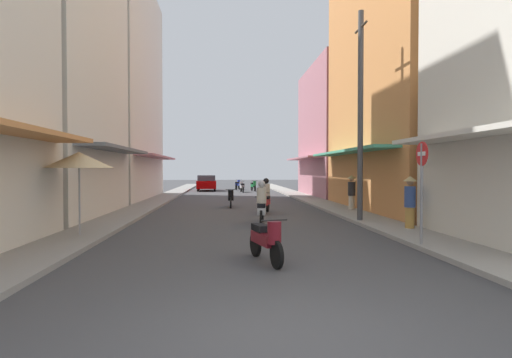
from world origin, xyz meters
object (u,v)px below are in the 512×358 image
motorbike_red (265,198)px  pedestrian_midway (352,191)px  motorbike_maroon (266,239)px  pedestrian_far (410,201)px  street_sign_no_entry (422,180)px  motorbike_silver (242,186)px  motorbike_black (231,198)px  motorbike_white (262,205)px  motorbike_blue (238,184)px  vendor_umbrella (79,160)px  parked_car (207,183)px  utility_pole (360,115)px  motorbike_green (253,186)px

motorbike_red → pedestrian_midway: pedestrian_midway is taller
motorbike_maroon → pedestrian_far: (4.94, 3.96, 0.49)m
pedestrian_far → street_sign_no_entry: (-0.98, -2.75, 0.73)m
motorbike_silver → motorbike_black: (-1.19, -14.35, 0.00)m
motorbike_white → motorbike_silver: 21.15m
motorbike_blue → motorbike_black: size_ratio=0.98×
motorbike_blue → vendor_umbrella: vendor_umbrella is taller
vendor_umbrella → street_sign_no_entry: size_ratio=0.93×
motorbike_white → pedestrian_midway: 6.17m
parked_car → motorbike_red: bearing=-80.2°
motorbike_red → parked_car: size_ratio=0.43×
motorbike_white → vendor_umbrella: 6.25m
motorbike_red → pedestrian_far: bearing=-56.0°
motorbike_white → motorbike_black: (-1.00, 6.80, -0.20)m
motorbike_maroon → utility_pole: utility_pole is taller
pedestrian_midway → pedestrian_far: pedestrian_far is taller
parked_car → utility_pole: (6.61, -23.94, 3.19)m
motorbike_black → parked_car: (-2.00, 17.16, 0.24)m
motorbike_blue → vendor_umbrella: 29.28m
motorbike_white → pedestrian_midway: bearing=42.0°
motorbike_green → parked_car: 4.42m
parked_car → pedestrian_far: pedestrian_far is taller
motorbike_green → pedestrian_far: pedestrian_far is taller
motorbike_black → motorbike_maroon: bearing=-87.6°
motorbike_white → motorbike_blue: motorbike_white is taller
motorbike_maroon → motorbike_red: bearing=84.4°
utility_pole → street_sign_no_entry: utility_pole is taller
motorbike_green → motorbike_red: motorbike_red is taller
motorbike_blue → utility_pole: size_ratio=0.23×
motorbike_maroon → parked_car: size_ratio=0.43×
motorbike_red → motorbike_blue: bearing=91.4°
motorbike_blue → pedestrian_midway: (4.60, -21.88, 0.46)m
motorbike_silver → motorbike_red: 17.40m
pedestrian_far → vendor_umbrella: (-9.90, -0.57, 1.24)m
motorbike_silver → pedestrian_midway: (4.40, -17.02, 0.46)m
motorbike_red → vendor_umbrella: 8.90m
motorbike_red → motorbike_black: (-1.51, 3.05, -0.20)m
utility_pole → vendor_umbrella: bearing=-163.1°
pedestrian_midway → parked_car: bearing=110.9°
pedestrian_midway → motorbike_silver: bearing=104.5°
motorbike_blue → street_sign_no_entry: street_sign_no_entry is taller
parked_car → utility_pole: size_ratio=0.54×
pedestrian_midway → motorbike_maroon: bearing=-116.2°
pedestrian_midway → utility_pole: utility_pole is taller
motorbike_black → street_sign_no_entry: (4.51, -11.70, 1.21)m
street_sign_no_entry → motorbike_black: bearing=111.1°
motorbike_white → motorbike_black: size_ratio=1.00×
motorbike_black → motorbike_green: bearing=81.9°
motorbike_silver → motorbike_black: bearing=-94.7°
motorbike_black → pedestrian_far: (5.49, -8.95, 0.49)m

